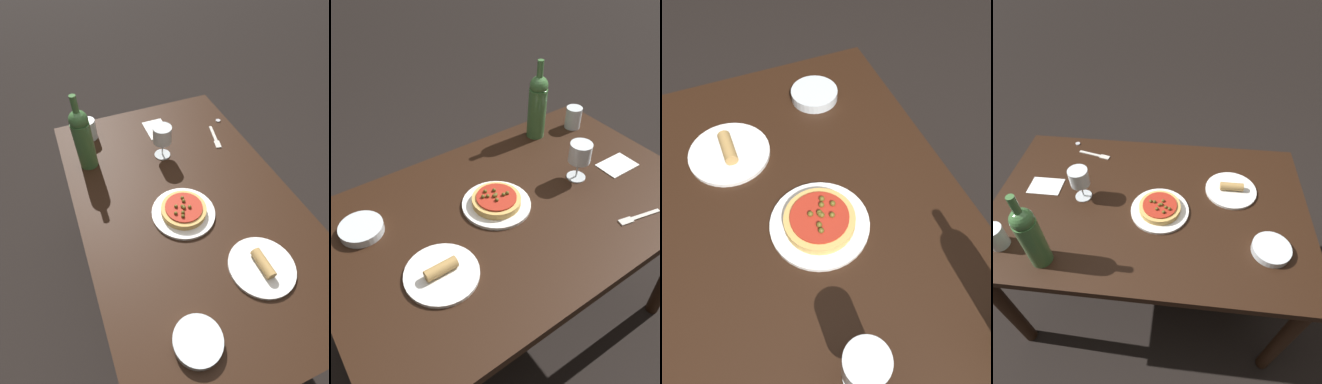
% 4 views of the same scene
% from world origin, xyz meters
% --- Properties ---
extents(ground_plane, '(14.00, 14.00, 0.00)m').
position_xyz_m(ground_plane, '(0.00, 0.00, 0.00)').
color(ground_plane, black).
extents(dining_table, '(1.37, 0.86, 0.77)m').
position_xyz_m(dining_table, '(0.00, 0.00, 0.68)').
color(dining_table, black).
rests_on(dining_table, ground_plane).
extents(dinner_plate, '(0.25, 0.25, 0.01)m').
position_xyz_m(dinner_plate, '(0.05, -0.04, 0.78)').
color(dinner_plate, white).
rests_on(dinner_plate, dining_table).
extents(pizza, '(0.18, 0.18, 0.04)m').
position_xyz_m(pizza, '(0.05, -0.04, 0.80)').
color(pizza, tan).
rests_on(pizza, dinner_plate).
extents(wine_glass, '(0.08, 0.08, 0.16)m').
position_xyz_m(wine_glass, '(-0.30, 0.01, 0.89)').
color(wine_glass, silver).
rests_on(wine_glass, dining_table).
extents(wine_bottle, '(0.08, 0.08, 0.35)m').
position_xyz_m(wine_bottle, '(-0.36, -0.32, 0.92)').
color(wine_bottle, '#3D6B38').
rests_on(wine_bottle, dining_table).
extents(water_cup, '(0.07, 0.07, 0.10)m').
position_xyz_m(water_cup, '(-0.55, -0.27, 0.82)').
color(water_cup, silver).
rests_on(water_cup, dining_table).
extents(side_bowl, '(0.15, 0.15, 0.03)m').
position_xyz_m(side_bowl, '(0.49, -0.19, 0.79)').
color(side_bowl, silver).
rests_on(side_bowl, dining_table).
extents(fork, '(0.17, 0.06, 0.00)m').
position_xyz_m(fork, '(-0.31, 0.29, 0.78)').
color(fork, beige).
rests_on(fork, dining_table).
extents(side_plate, '(0.23, 0.23, 0.05)m').
position_xyz_m(side_plate, '(0.36, 0.11, 0.79)').
color(side_plate, white).
rests_on(side_plate, dining_table).
extents(paper_napkin, '(0.15, 0.10, 0.00)m').
position_xyz_m(paper_napkin, '(-0.49, 0.05, 0.78)').
color(paper_napkin, white).
rests_on(paper_napkin, dining_table).
extents(bottle_cap, '(0.02, 0.02, 0.01)m').
position_xyz_m(bottle_cap, '(-0.43, 0.38, 0.78)').
color(bottle_cap, '#B7B7BC').
rests_on(bottle_cap, dining_table).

